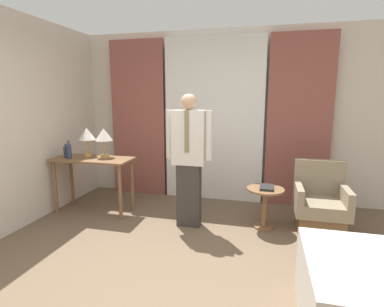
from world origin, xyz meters
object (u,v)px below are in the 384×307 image
bottle_by_lamp (69,151)px  book (267,187)px  armchair (320,206)px  side_table (265,201)px  desk (93,168)px  table_lamp_left (87,135)px  table_lamp_right (104,136)px  person (189,156)px  bottle_near_edge (66,152)px

bottle_by_lamp → book: size_ratio=1.03×
armchair → side_table: (-0.67, -0.10, 0.04)m
desk → table_lamp_left: (-0.14, 0.11, 0.46)m
book → side_table: bearing=155.3°
table_lamp_left → table_lamp_right: same height
person → bottle_near_edge: bearing=177.3°
bottle_by_lamp → person: size_ratio=0.15×
desk → person: (1.46, -0.14, 0.27)m
person → table_lamp_right: bearing=169.6°
book → armchair: bearing=9.0°
table_lamp_left → book: 2.64m
bottle_by_lamp → book: (2.73, 0.12, -0.37)m
bottle_near_edge → table_lamp_right: bearing=16.5°
desk → armchair: (3.09, 0.12, -0.34)m
person → side_table: person is taller
armchair → book: armchair is taller
bottle_by_lamp → side_table: size_ratio=0.49×
bottle_by_lamp → desk: bearing=20.5°
bottle_near_edge → side_table: 2.86m
table_lamp_right → bottle_by_lamp: bearing=-153.2°
table_lamp_left → bottle_by_lamp: bearing=-125.8°
desk → person: person is taller
desk → bottle_near_edge: size_ratio=5.66×
desk → bottle_by_lamp: size_ratio=4.39×
table_lamp_left → armchair: 3.33m
table_lamp_right → person: 1.36m
desk → book: 2.44m
person → bottle_by_lamp: bearing=179.1°
table_lamp_right → bottle_by_lamp: 0.53m
desk → table_lamp_right: (0.14, 0.11, 0.46)m
bottle_by_lamp → table_lamp_left: bearing=54.2°
table_lamp_right → person: size_ratio=0.25×
side_table → book: size_ratio=2.10×
bottle_by_lamp → book: bearing=2.6°
desk → bottle_near_edge: bearing=-172.7°
table_lamp_left → book: (2.57, -0.09, -0.57)m
table_lamp_left → person: person is taller
table_lamp_left → bottle_near_edge: (-0.26, -0.16, -0.23)m
bottle_by_lamp → armchair: 3.44m
bottle_by_lamp → armchair: bearing=3.8°
person → armchair: person is taller
armchair → side_table: armchair is taller
bottle_near_edge → book: (2.83, 0.06, -0.34)m
table_lamp_left → armchair: size_ratio=0.49×
table_lamp_left → bottle_near_edge: size_ratio=2.10×
table_lamp_left → book: size_ratio=1.69×
table_lamp_right → side_table: (2.28, -0.09, -0.76)m
table_lamp_left → desk: bearing=-38.0°
desk → table_lamp_left: table_lamp_left is taller
desk → book: bearing=0.3°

